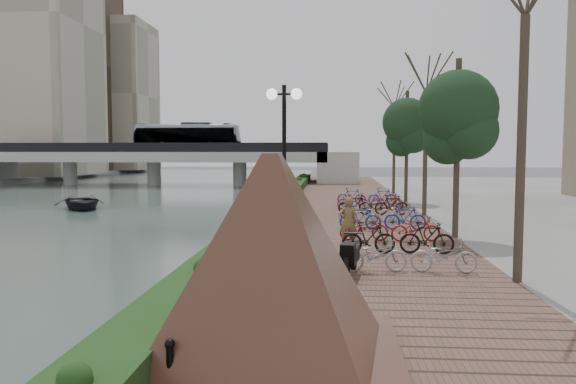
# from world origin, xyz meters

# --- Properties ---
(ground) EXTENTS (220.00, 220.00, 0.00)m
(ground) POSITION_xyz_m (0.00, 0.00, 0.00)
(ground) COLOR #59595B
(ground) RESTS_ON ground
(river_water) EXTENTS (30.00, 130.00, 0.02)m
(river_water) POSITION_xyz_m (-15.00, 25.00, 0.01)
(river_water) COLOR #4A5D54
(river_water) RESTS_ON ground
(promenade) EXTENTS (8.00, 75.00, 0.50)m
(promenade) POSITION_xyz_m (4.00, 17.50, 0.25)
(promenade) COLOR brown
(promenade) RESTS_ON ground
(hedge) EXTENTS (1.10, 56.00, 0.60)m
(hedge) POSITION_xyz_m (0.60, 20.00, 0.80)
(hedge) COLOR #153B17
(hedge) RESTS_ON promenade
(chain_fence) EXTENTS (0.10, 14.10, 0.70)m
(chain_fence) POSITION_xyz_m (1.40, 2.00, 0.85)
(chain_fence) COLOR black
(chain_fence) RESTS_ON promenade
(granite_monument) EXTENTS (6.03, 6.03, 3.17)m
(granite_monument) POSITION_xyz_m (2.59, -3.76, 2.10)
(granite_monument) COLOR #4A2C20
(granite_monument) RESTS_ON promenade
(lamppost) EXTENTS (1.02, 0.32, 5.03)m
(lamppost) POSITION_xyz_m (2.11, 3.98, 4.11)
(lamppost) COLOR black
(lamppost) RESTS_ON promenade
(motorcycle) EXTENTS (0.79, 1.75, 1.05)m
(motorcycle) POSITION_xyz_m (3.94, 2.22, 1.03)
(motorcycle) COLOR black
(motorcycle) RESTS_ON promenade
(pedestrian) EXTENTS (0.66, 0.48, 1.67)m
(pedestrian) POSITION_xyz_m (4.00, 6.48, 1.34)
(pedestrian) COLOR brown
(pedestrian) RESTS_ON promenade
(bicycle_parking) EXTENTS (2.40, 19.89, 1.00)m
(bicycle_parking) POSITION_xyz_m (5.50, 11.80, 0.97)
(bicycle_parking) COLOR #A2A3A7
(bicycle_parking) RESTS_ON promenade
(street_trees) EXTENTS (3.20, 37.12, 6.80)m
(street_trees) POSITION_xyz_m (8.00, 12.68, 3.69)
(street_trees) COLOR #31281D
(street_trees) RESTS_ON promenade
(bridge) EXTENTS (36.00, 10.77, 6.50)m
(bridge) POSITION_xyz_m (-14.25, 45.00, 3.37)
(bridge) COLOR #A8A7A3
(bridge) RESTS_ON ground
(boat) EXTENTS (4.88, 5.30, 0.90)m
(boat) POSITION_xyz_m (-12.12, 21.77, 0.47)
(boat) COLOR black
(boat) RESTS_ON river_water
(far_buildings) EXTENTS (35.00, 38.00, 38.00)m
(far_buildings) POSITION_xyz_m (-41.66, 65.91, 16.12)
(far_buildings) COLOR #B2A694
(far_buildings) RESTS_ON far_bank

